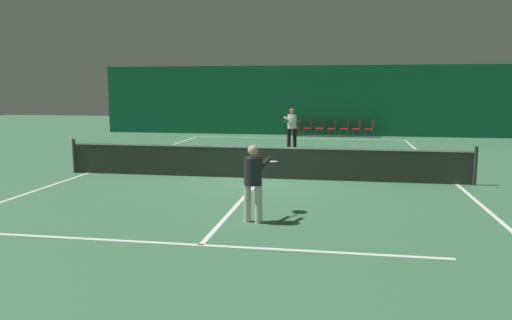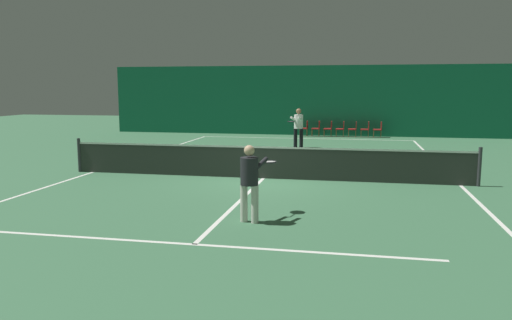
% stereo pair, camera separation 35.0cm
% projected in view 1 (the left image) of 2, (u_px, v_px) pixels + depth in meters
% --- Properties ---
extents(ground_plane, '(60.00, 60.00, 0.00)m').
position_uv_depth(ground_plane, '(261.00, 178.00, 14.72)').
color(ground_plane, '#3D704C').
extents(backdrop_curtain, '(23.00, 0.12, 3.88)m').
position_uv_depth(backdrop_curtain, '(301.00, 101.00, 27.94)').
color(backdrop_curtain, '#146042').
rests_on(backdrop_curtain, ground).
extents(court_line_baseline_far, '(11.00, 0.10, 0.00)m').
position_uv_depth(court_line_baseline_far, '(297.00, 138.00, 26.33)').
color(court_line_baseline_far, white).
rests_on(court_line_baseline_far, ground).
extents(court_line_service_far, '(8.25, 0.10, 0.00)m').
position_uv_depth(court_line_service_far, '(285.00, 151.00, 20.96)').
color(court_line_service_far, white).
rests_on(court_line_service_far, ground).
extents(court_line_service_near, '(8.25, 0.10, 0.00)m').
position_uv_depth(court_line_service_near, '(201.00, 245.00, 8.48)').
color(court_line_service_near, white).
rests_on(court_line_service_near, ground).
extents(court_line_sideline_left, '(0.10, 23.80, 0.00)m').
position_uv_depth(court_line_sideline_left, '(88.00, 173.00, 15.65)').
color(court_line_sideline_left, white).
rests_on(court_line_sideline_left, ground).
extents(court_line_sideline_right, '(0.10, 23.80, 0.00)m').
position_uv_depth(court_line_sideline_right, '(457.00, 184.00, 13.80)').
color(court_line_sideline_right, white).
rests_on(court_line_sideline_right, ground).
extents(court_line_centre, '(0.10, 12.80, 0.00)m').
position_uv_depth(court_line_centre, '(261.00, 178.00, 14.72)').
color(court_line_centre, white).
rests_on(court_line_centre, ground).
extents(tennis_net, '(12.00, 0.10, 1.07)m').
position_uv_depth(tennis_net, '(261.00, 161.00, 14.65)').
color(tennis_net, '#2D332D').
rests_on(tennis_net, ground).
extents(player_near, '(0.65, 1.34, 1.55)m').
position_uv_depth(player_near, '(254.00, 177.00, 9.84)').
color(player_near, beige).
rests_on(player_near, ground).
extents(player_far, '(0.63, 1.43, 1.74)m').
position_uv_depth(player_far, '(292.00, 125.00, 22.18)').
color(player_far, black).
rests_on(player_far, ground).
extents(courtside_chair_0, '(0.44, 0.44, 0.84)m').
position_uv_depth(courtside_chair_0, '(297.00, 127.00, 27.64)').
color(courtside_chair_0, brown).
rests_on(courtside_chair_0, ground).
extents(courtside_chair_1, '(0.44, 0.44, 0.84)m').
position_uv_depth(courtside_chair_1, '(309.00, 127.00, 27.52)').
color(courtside_chair_1, brown).
rests_on(courtside_chair_1, ground).
extents(courtside_chair_2, '(0.44, 0.44, 0.84)m').
position_uv_depth(courtside_chair_2, '(321.00, 127.00, 27.41)').
color(courtside_chair_2, brown).
rests_on(courtside_chair_2, ground).
extents(courtside_chair_3, '(0.44, 0.44, 0.84)m').
position_uv_depth(courtside_chair_3, '(333.00, 128.00, 27.30)').
color(courtside_chair_3, brown).
rests_on(courtside_chair_3, ground).
extents(courtside_chair_4, '(0.44, 0.44, 0.84)m').
position_uv_depth(courtside_chair_4, '(345.00, 128.00, 27.19)').
color(courtside_chair_4, brown).
rests_on(courtside_chair_4, ground).
extents(courtside_chair_5, '(0.44, 0.44, 0.84)m').
position_uv_depth(courtside_chair_5, '(358.00, 128.00, 27.08)').
color(courtside_chair_5, brown).
rests_on(courtside_chair_5, ground).
extents(courtside_chair_6, '(0.44, 0.44, 0.84)m').
position_uv_depth(courtside_chair_6, '(370.00, 128.00, 26.96)').
color(courtside_chair_6, brown).
rests_on(courtside_chair_6, ground).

